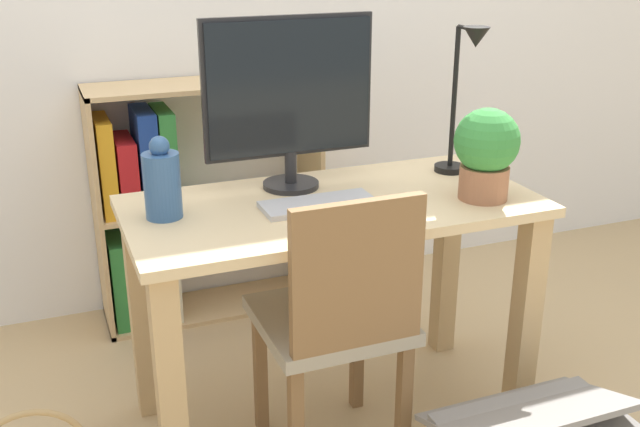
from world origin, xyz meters
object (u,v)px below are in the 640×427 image
object	(u,v)px
chair	(338,318)
bookshelf	(166,210)
monitor	(289,93)
desk_lamp	(464,86)
potted_plant	(486,151)
vase	(162,182)
keyboard	(319,204)

from	to	relation	value
chair	bookshelf	bearing A→B (deg)	108.93
monitor	desk_lamp	xyz separation A→B (m)	(0.54, -0.09, -0.00)
potted_plant	desk_lamp	bearing A→B (deg)	77.48
vase	bookshelf	size ratio (longest dim) A/B	0.24
keyboard	chair	bearing A→B (deg)	-94.29
keyboard	vase	bearing A→B (deg)	169.32
keyboard	bookshelf	xyz separation A→B (m)	(-0.29, 0.88, -0.29)
keyboard	vase	distance (m)	0.44
monitor	potted_plant	xyz separation A→B (m)	(0.49, -0.30, -0.15)
vase	chair	bearing A→B (deg)	-32.57
desk_lamp	vase	bearing A→B (deg)	-178.59
desk_lamp	chair	xyz separation A→B (m)	(-0.53, -0.28, -0.55)
monitor	chair	distance (m)	0.67
monitor	bookshelf	bearing A→B (deg)	111.88
potted_plant	chair	bearing A→B (deg)	-171.41
keyboard	chair	size ratio (longest dim) A/B	0.38
potted_plant	chair	size ratio (longest dim) A/B	0.31
vase	desk_lamp	bearing A→B (deg)	1.41
vase	chair	xyz separation A→B (m)	(0.41, -0.26, -0.36)
bookshelf	vase	bearing A→B (deg)	-99.25
keyboard	desk_lamp	size ratio (longest dim) A/B	0.69
vase	bookshelf	bearing A→B (deg)	80.75
chair	bookshelf	distance (m)	1.10
potted_plant	vase	bearing A→B (deg)	168.18
monitor	keyboard	distance (m)	0.34
monitor	desk_lamp	bearing A→B (deg)	-9.91
chair	bookshelf	xyz separation A→B (m)	(-0.28, 1.07, -0.02)
bookshelf	desk_lamp	bearing A→B (deg)	-43.88
vase	keyboard	bearing A→B (deg)	-10.68
monitor	bookshelf	size ratio (longest dim) A/B	0.55
vase	potted_plant	xyz separation A→B (m)	(0.90, -0.19, 0.05)
monitor	chair	size ratio (longest dim) A/B	0.61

